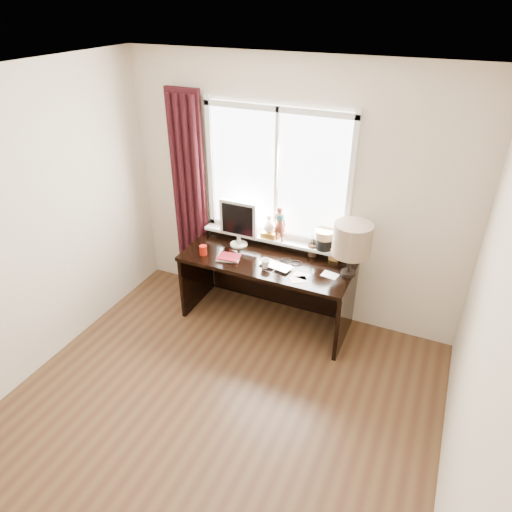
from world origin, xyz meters
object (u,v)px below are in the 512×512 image
at_px(monitor, 238,221).
at_px(red_cup, 203,250).
at_px(mug, 265,263).
at_px(table_lamp, 352,240).
at_px(laptop, 276,266).
at_px(desk, 270,275).

bearing_deg(monitor, red_cup, -126.63).
distance_m(mug, monitor, 0.57).
bearing_deg(red_cup, table_lamp, 9.24).
bearing_deg(laptop, mug, -137.26).
distance_m(mug, red_cup, 0.67).
distance_m(laptop, monitor, 0.63).
height_order(laptop, red_cup, red_cup).
bearing_deg(red_cup, mug, 2.08).
relative_size(laptop, red_cup, 3.28).
relative_size(mug, red_cup, 0.97).
height_order(desk, monitor, monitor).
bearing_deg(table_lamp, red_cup, -170.76).
distance_m(laptop, red_cup, 0.76).
bearing_deg(desk, table_lamp, -3.03).
bearing_deg(table_lamp, laptop, -166.87).
relative_size(mug, table_lamp, 0.18).
xyz_separation_m(mug, table_lamp, (0.75, 0.21, 0.32)).
bearing_deg(table_lamp, desk, 176.97).
height_order(mug, monitor, monitor).
bearing_deg(monitor, laptop, -25.46).
height_order(mug, red_cup, red_cup).
bearing_deg(monitor, desk, -7.06).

